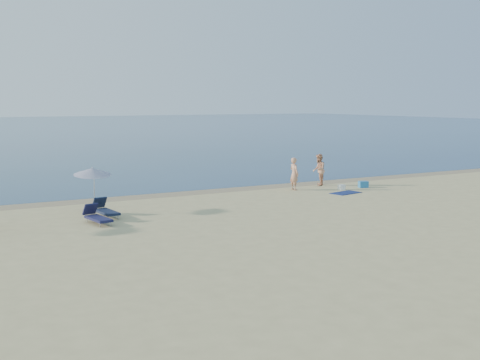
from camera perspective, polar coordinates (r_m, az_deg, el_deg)
name	(u,v)px	position (r m, az deg, el deg)	size (l,w,h in m)	color
sea	(13,129)	(110.46, -20.74, 4.55)	(240.00, 160.00, 0.01)	#0B2647
wet_sand_strip	(229,190)	(32.74, -1.00, -0.92)	(240.00, 1.60, 0.00)	#847254
person_left	(294,174)	(32.66, 5.17, 0.59)	(0.64, 0.42, 1.76)	tan
person_right	(319,170)	(34.50, 7.48, 0.97)	(0.88, 0.68, 1.81)	tan
beach_towel	(346,193)	(31.99, 9.98, -1.21)	(1.63, 0.90, 0.03)	#0E194A
white_bag	(342,187)	(33.10, 9.60, -0.68)	(0.33, 0.28, 0.28)	white
blue_cooler	(363,184)	(34.21, 11.61, -0.41)	(0.50, 0.36, 0.36)	#206BAF
umbrella_near	(92,171)	(26.67, -13.83, 0.79)	(1.78, 1.80, 2.07)	silver
lounger_left	(105,210)	(25.68, -12.64, -2.82)	(0.77, 1.79, 0.76)	#121B33
lounger_right	(97,217)	(24.34, -13.41, -3.43)	(0.83, 1.75, 0.74)	#15173C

